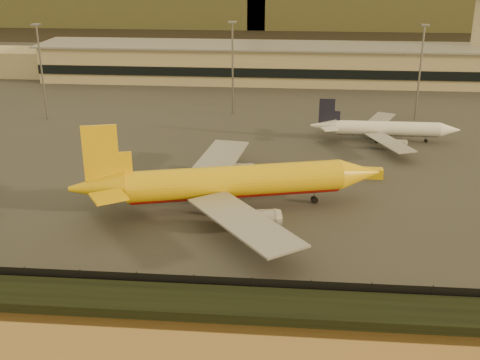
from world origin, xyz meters
name	(u,v)px	position (x,y,z in m)	size (l,w,h in m)	color
ground	(245,249)	(0.00, 0.00, 0.00)	(900.00, 900.00, 0.00)	black
embankment	(235,305)	(0.00, -17.00, 0.70)	(320.00, 7.00, 1.40)	black
tarmac	(270,102)	(0.00, 95.00, 0.10)	(320.00, 220.00, 0.20)	#2D2D2D
perimeter_fence	(238,285)	(0.00, -13.00, 1.30)	(300.00, 0.05, 2.20)	black
terminal_building	(233,63)	(-14.52, 125.55, 6.25)	(202.00, 25.00, 12.60)	tan
apron_light_masts	(326,63)	(15.00, 75.00, 15.70)	(152.20, 12.20, 25.40)	slate
dhl_cargo_jet	(230,183)	(-3.91, 14.72, 5.17)	(55.11, 52.86, 16.66)	#E2B30B
white_narrowbody_jet	(385,129)	(29.01, 57.91, 3.26)	(35.50, 34.80, 10.24)	white
gse_vehicle_yellow	(372,173)	(23.22, 32.64, 1.21)	(4.48, 2.02, 2.02)	#E2B30B
gse_vehicle_white	(212,167)	(-9.81, 33.38, 1.13)	(4.11, 1.85, 1.85)	white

